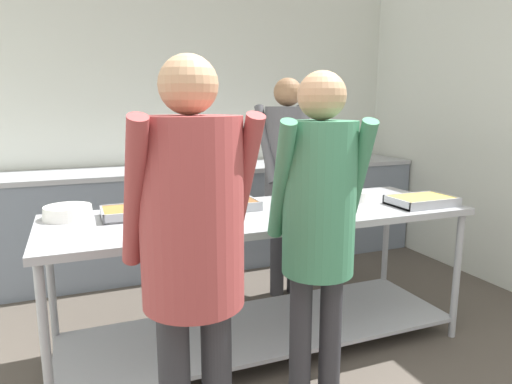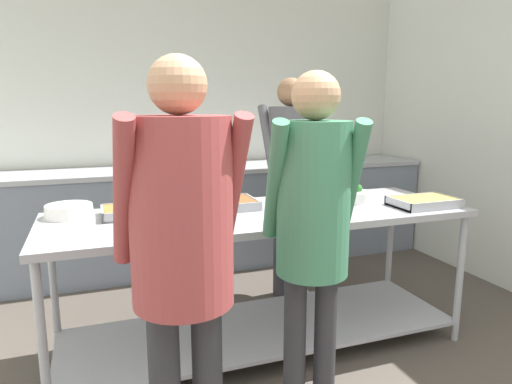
{
  "view_description": "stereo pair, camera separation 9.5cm",
  "coord_description": "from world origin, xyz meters",
  "px_view_note": "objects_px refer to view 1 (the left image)",
  "views": [
    {
      "loc": [
        -0.93,
        -0.87,
        1.49
      ],
      "look_at": [
        0.09,
        1.66,
        0.96
      ],
      "focal_mm": 32.0,
      "sensor_mm": 36.0,
      "label": 1
    },
    {
      "loc": [
        -0.84,
        -0.91,
        1.49
      ],
      "look_at": [
        0.09,
        1.66,
        0.96
      ],
      "focal_mm": 32.0,
      "sensor_mm": 36.0,
      "label": 2
    }
  ],
  "objects_px": {
    "serving_tray_roast": "(216,205)",
    "sauce_pan": "(310,204)",
    "guest_serving_left": "(319,213)",
    "cook_behind_counter": "(287,164)",
    "water_bottle": "(191,154)",
    "plate_stack": "(68,212)",
    "broccoli_bowl": "(348,194)",
    "guest_serving_right": "(192,235)",
    "serving_tray_greens": "(422,201)",
    "serving_tray_vegetables": "(136,212)"
  },
  "relations": [
    {
      "from": "cook_behind_counter",
      "to": "serving_tray_vegetables",
      "type": "bearing_deg",
      "value": -156.01
    },
    {
      "from": "plate_stack",
      "to": "serving_tray_roast",
      "type": "relative_size",
      "value": 0.54
    },
    {
      "from": "serving_tray_greens",
      "to": "guest_serving_left",
      "type": "height_order",
      "value": "guest_serving_left"
    },
    {
      "from": "broccoli_bowl",
      "to": "guest_serving_left",
      "type": "height_order",
      "value": "guest_serving_left"
    },
    {
      "from": "cook_behind_counter",
      "to": "plate_stack",
      "type": "bearing_deg",
      "value": -164.43
    },
    {
      "from": "sauce_pan",
      "to": "guest_serving_left",
      "type": "xyz_separation_m",
      "value": [
        -0.29,
        -0.62,
        0.11
      ]
    },
    {
      "from": "serving_tray_roast",
      "to": "guest_serving_right",
      "type": "height_order",
      "value": "guest_serving_right"
    },
    {
      "from": "plate_stack",
      "to": "water_bottle",
      "type": "xyz_separation_m",
      "value": [
        1.02,
        1.26,
        0.16
      ]
    },
    {
      "from": "plate_stack",
      "to": "guest_serving_right",
      "type": "bearing_deg",
      "value": -68.45
    },
    {
      "from": "guest_serving_right",
      "to": "sauce_pan",
      "type": "bearing_deg",
      "value": 40.22
    },
    {
      "from": "serving_tray_roast",
      "to": "water_bottle",
      "type": "relative_size",
      "value": 1.73
    },
    {
      "from": "guest_serving_left",
      "to": "water_bottle",
      "type": "xyz_separation_m",
      "value": [
        -0.03,
        2.22,
        0.05
      ]
    },
    {
      "from": "serving_tray_roast",
      "to": "serving_tray_greens",
      "type": "xyz_separation_m",
      "value": [
        1.24,
        -0.37,
        -0.0
      ]
    },
    {
      "from": "plate_stack",
      "to": "sauce_pan",
      "type": "distance_m",
      "value": 1.38
    },
    {
      "from": "serving_tray_roast",
      "to": "broccoli_bowl",
      "type": "xyz_separation_m",
      "value": [
        0.89,
        -0.09,
        0.02
      ]
    },
    {
      "from": "broccoli_bowl",
      "to": "sauce_pan",
      "type": "bearing_deg",
      "value": -156.24
    },
    {
      "from": "plate_stack",
      "to": "serving_tray_vegetables",
      "type": "bearing_deg",
      "value": -15.42
    },
    {
      "from": "cook_behind_counter",
      "to": "water_bottle",
      "type": "height_order",
      "value": "cook_behind_counter"
    },
    {
      "from": "serving_tray_roast",
      "to": "sauce_pan",
      "type": "bearing_deg",
      "value": -26.67
    },
    {
      "from": "plate_stack",
      "to": "serving_tray_greens",
      "type": "distance_m",
      "value": 2.13
    },
    {
      "from": "broccoli_bowl",
      "to": "plate_stack",
      "type": "bearing_deg",
      "value": 174.22
    },
    {
      "from": "water_bottle",
      "to": "serving_tray_vegetables",
      "type": "bearing_deg",
      "value": -115.9
    },
    {
      "from": "guest_serving_left",
      "to": "cook_behind_counter",
      "type": "relative_size",
      "value": 0.97
    },
    {
      "from": "broccoli_bowl",
      "to": "serving_tray_greens",
      "type": "xyz_separation_m",
      "value": [
        0.36,
        -0.28,
        -0.02
      ]
    },
    {
      "from": "cook_behind_counter",
      "to": "water_bottle",
      "type": "distance_m",
      "value": 0.99
    },
    {
      "from": "sauce_pan",
      "to": "serving_tray_roast",
      "type": "bearing_deg",
      "value": 153.33
    },
    {
      "from": "cook_behind_counter",
      "to": "sauce_pan",
      "type": "bearing_deg",
      "value": -105.82
    },
    {
      "from": "serving_tray_roast",
      "to": "sauce_pan",
      "type": "distance_m",
      "value": 0.57
    },
    {
      "from": "sauce_pan",
      "to": "guest_serving_right",
      "type": "distance_m",
      "value": 1.19
    },
    {
      "from": "sauce_pan",
      "to": "broccoli_bowl",
      "type": "bearing_deg",
      "value": 23.76
    },
    {
      "from": "serving_tray_greens",
      "to": "guest_serving_right",
      "type": "xyz_separation_m",
      "value": [
        -1.64,
        -0.65,
        0.13
      ]
    },
    {
      "from": "sauce_pan",
      "to": "serving_tray_greens",
      "type": "bearing_deg",
      "value": -8.89
    },
    {
      "from": "broccoli_bowl",
      "to": "guest_serving_right",
      "type": "distance_m",
      "value": 1.59
    },
    {
      "from": "serving_tray_roast",
      "to": "water_bottle",
      "type": "xyz_separation_m",
      "value": [
        0.19,
        1.35,
        0.17
      ]
    },
    {
      "from": "serving_tray_greens",
      "to": "guest_serving_right",
      "type": "bearing_deg",
      "value": -158.5
    },
    {
      "from": "guest_serving_left",
      "to": "serving_tray_vegetables",
      "type": "bearing_deg",
      "value": 128.74
    },
    {
      "from": "broccoli_bowl",
      "to": "guest_serving_left",
      "type": "relative_size",
      "value": 0.15
    },
    {
      "from": "water_bottle",
      "to": "plate_stack",
      "type": "bearing_deg",
      "value": -128.97
    },
    {
      "from": "serving_tray_vegetables",
      "to": "water_bottle",
      "type": "relative_size",
      "value": 1.33
    },
    {
      "from": "cook_behind_counter",
      "to": "water_bottle",
      "type": "xyz_separation_m",
      "value": [
        -0.54,
        0.83,
        0.02
      ]
    },
    {
      "from": "broccoli_bowl",
      "to": "serving_tray_greens",
      "type": "relative_size",
      "value": 0.62
    },
    {
      "from": "plate_stack",
      "to": "serving_tray_vegetables",
      "type": "distance_m",
      "value": 0.37
    },
    {
      "from": "cook_behind_counter",
      "to": "broccoli_bowl",
      "type": "bearing_deg",
      "value": -75.2
    },
    {
      "from": "serving_tray_vegetables",
      "to": "broccoli_bowl",
      "type": "distance_m",
      "value": 1.36
    },
    {
      "from": "serving_tray_vegetables",
      "to": "cook_behind_counter",
      "type": "xyz_separation_m",
      "value": [
        1.2,
        0.53,
        0.16
      ]
    },
    {
      "from": "sauce_pan",
      "to": "broccoli_bowl",
      "type": "height_order",
      "value": "broccoli_bowl"
    },
    {
      "from": "broccoli_bowl",
      "to": "guest_serving_right",
      "type": "height_order",
      "value": "guest_serving_right"
    },
    {
      "from": "broccoli_bowl",
      "to": "guest_serving_left",
      "type": "distance_m",
      "value": 1.04
    },
    {
      "from": "water_bottle",
      "to": "serving_tray_roast",
      "type": "bearing_deg",
      "value": -97.95
    },
    {
      "from": "serving_tray_greens",
      "to": "serving_tray_vegetables",
      "type": "bearing_deg",
      "value": 168.24
    }
  ]
}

